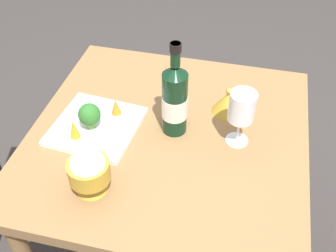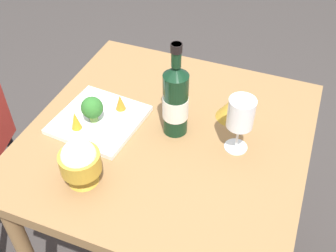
{
  "view_description": "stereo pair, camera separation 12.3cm",
  "coord_description": "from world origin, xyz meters",
  "px_view_note": "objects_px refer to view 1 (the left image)",
  "views": [
    {
      "loc": [
        -0.88,
        -0.21,
        1.62
      ],
      "look_at": [
        0.0,
        0.0,
        0.79
      ],
      "focal_mm": 43.57,
      "sensor_mm": 36.0,
      "label": 1
    },
    {
      "loc": [
        -0.84,
        -0.33,
        1.62
      ],
      "look_at": [
        0.0,
        0.0,
        0.79
      ],
      "focal_mm": 43.57,
      "sensor_mm": 36.0,
      "label": 2
    }
  ],
  "objects_px": {
    "rice_bowl_lid": "(227,102)",
    "carrot_garnish_left": "(74,129)",
    "carrot_garnish_right": "(116,106)",
    "rice_bowl": "(89,170)",
    "wine_bottle": "(175,99)",
    "serving_plate": "(96,126)",
    "broccoli_floret": "(89,115)",
    "wine_glass": "(242,108)"
  },
  "relations": [
    {
      "from": "rice_bowl",
      "to": "carrot_garnish_left",
      "type": "relative_size",
      "value": 2.27
    },
    {
      "from": "serving_plate",
      "to": "carrot_garnish_left",
      "type": "xyz_separation_m",
      "value": [
        -0.07,
        0.04,
        0.04
      ]
    },
    {
      "from": "rice_bowl",
      "to": "carrot_garnish_left",
      "type": "height_order",
      "value": "rice_bowl"
    },
    {
      "from": "broccoli_floret",
      "to": "carrot_garnish_left",
      "type": "relative_size",
      "value": 1.37
    },
    {
      "from": "wine_bottle",
      "to": "carrot_garnish_left",
      "type": "distance_m",
      "value": 0.31
    },
    {
      "from": "wine_glass",
      "to": "broccoli_floret",
      "type": "xyz_separation_m",
      "value": [
        -0.06,
        0.44,
        -0.06
      ]
    },
    {
      "from": "rice_bowl",
      "to": "carrot_garnish_right",
      "type": "distance_m",
      "value": 0.29
    },
    {
      "from": "carrot_garnish_right",
      "to": "wine_bottle",
      "type": "bearing_deg",
      "value": -93.93
    },
    {
      "from": "wine_glass",
      "to": "wine_bottle",
      "type": "bearing_deg",
      "value": 88.14
    },
    {
      "from": "wine_bottle",
      "to": "carrot_garnish_left",
      "type": "bearing_deg",
      "value": 112.93
    },
    {
      "from": "serving_plate",
      "to": "wine_glass",
      "type": "bearing_deg",
      "value": -83.95
    },
    {
      "from": "wine_bottle",
      "to": "serving_plate",
      "type": "height_order",
      "value": "wine_bottle"
    },
    {
      "from": "wine_glass",
      "to": "rice_bowl",
      "type": "distance_m",
      "value": 0.45
    },
    {
      "from": "rice_bowl_lid",
      "to": "carrot_garnish_left",
      "type": "xyz_separation_m",
      "value": [
        -0.24,
        0.42,
        0.01
      ]
    },
    {
      "from": "rice_bowl_lid",
      "to": "carrot_garnish_right",
      "type": "distance_m",
      "value": 0.35
    },
    {
      "from": "wine_glass",
      "to": "carrot_garnish_left",
      "type": "relative_size",
      "value": 2.86
    },
    {
      "from": "wine_glass",
      "to": "carrot_garnish_right",
      "type": "height_order",
      "value": "wine_glass"
    },
    {
      "from": "carrot_garnish_left",
      "to": "wine_bottle",
      "type": "bearing_deg",
      "value": -67.07
    },
    {
      "from": "serving_plate",
      "to": "carrot_garnish_left",
      "type": "height_order",
      "value": "carrot_garnish_left"
    },
    {
      "from": "rice_bowl_lid",
      "to": "serving_plate",
      "type": "relative_size",
      "value": 0.37
    },
    {
      "from": "rice_bowl",
      "to": "broccoli_floret",
      "type": "bearing_deg",
      "value": 21.37
    },
    {
      "from": "wine_bottle",
      "to": "carrot_garnish_left",
      "type": "xyz_separation_m",
      "value": [
        -0.12,
        0.28,
        -0.07
      ]
    },
    {
      "from": "rice_bowl_lid",
      "to": "carrot_garnish_right",
      "type": "relative_size",
      "value": 1.84
    },
    {
      "from": "broccoli_floret",
      "to": "carrot_garnish_right",
      "type": "bearing_deg",
      "value": -33.42
    },
    {
      "from": "serving_plate",
      "to": "carrot_garnish_left",
      "type": "bearing_deg",
      "value": 148.39
    },
    {
      "from": "rice_bowl",
      "to": "serving_plate",
      "type": "height_order",
      "value": "rice_bowl"
    },
    {
      "from": "rice_bowl",
      "to": "broccoli_floret",
      "type": "relative_size",
      "value": 1.65
    },
    {
      "from": "wine_glass",
      "to": "serving_plate",
      "type": "bearing_deg",
      "value": 96.05
    },
    {
      "from": "carrot_garnish_left",
      "to": "carrot_garnish_right",
      "type": "height_order",
      "value": "carrot_garnish_left"
    },
    {
      "from": "wine_glass",
      "to": "carrot_garnish_right",
      "type": "distance_m",
      "value": 0.39
    },
    {
      "from": "wine_bottle",
      "to": "rice_bowl_lid",
      "type": "relative_size",
      "value": 3.05
    },
    {
      "from": "rice_bowl",
      "to": "carrot_garnish_right",
      "type": "bearing_deg",
      "value": 5.76
    },
    {
      "from": "wine_glass",
      "to": "carrot_garnish_left",
      "type": "height_order",
      "value": "wine_glass"
    },
    {
      "from": "rice_bowl",
      "to": "serving_plate",
      "type": "distance_m",
      "value": 0.25
    },
    {
      "from": "wine_bottle",
      "to": "rice_bowl",
      "type": "relative_size",
      "value": 2.15
    },
    {
      "from": "broccoli_floret",
      "to": "carrot_garnish_left",
      "type": "bearing_deg",
      "value": 147.21
    },
    {
      "from": "wine_bottle",
      "to": "rice_bowl",
      "type": "xyz_separation_m",
      "value": [
        -0.28,
        0.16,
        -0.04
      ]
    },
    {
      "from": "carrot_garnish_right",
      "to": "rice_bowl",
      "type": "bearing_deg",
      "value": -174.24
    },
    {
      "from": "rice_bowl_lid",
      "to": "broccoli_floret",
      "type": "height_order",
      "value": "broccoli_floret"
    },
    {
      "from": "rice_bowl_lid",
      "to": "carrot_garnish_left",
      "type": "distance_m",
      "value": 0.48
    },
    {
      "from": "rice_bowl",
      "to": "wine_glass",
      "type": "bearing_deg",
      "value": -52.56
    },
    {
      "from": "carrot_garnish_right",
      "to": "wine_glass",
      "type": "bearing_deg",
      "value": -92.89
    }
  ]
}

